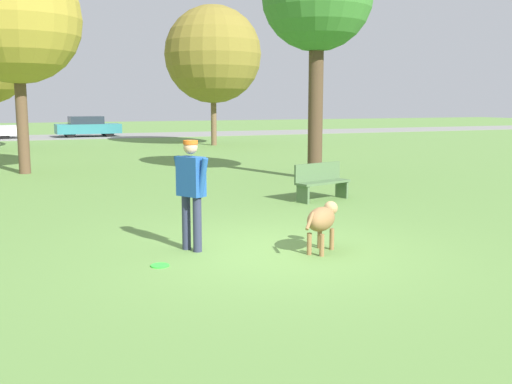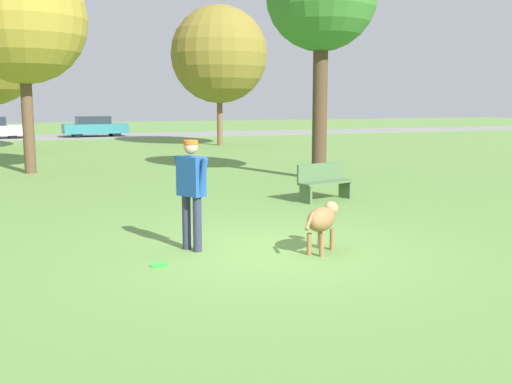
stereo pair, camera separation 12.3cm
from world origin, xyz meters
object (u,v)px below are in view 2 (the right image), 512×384
at_px(tree_mid_center, 22,20).
at_px(parked_car_teal, 95,127).
at_px(person, 191,186).
at_px(dog, 322,220).
at_px(tree_far_right, 219,55).
at_px(frisbee, 159,265).
at_px(park_bench, 324,181).

bearing_deg(tree_mid_center, parked_car_teal, 77.63).
bearing_deg(tree_mid_center, person, -79.84).
height_order(dog, tree_far_right, tree_far_right).
relative_size(frisbee, park_bench, 0.18).
height_order(tree_mid_center, park_bench, tree_mid_center).
bearing_deg(frisbee, person, 45.89).
distance_m(person, tree_far_right, 22.30).
bearing_deg(dog, person, 114.42).
bearing_deg(person, parked_car_teal, 147.44).
relative_size(person, tree_mid_center, 0.25).
height_order(dog, tree_mid_center, tree_mid_center).
bearing_deg(person, tree_far_right, 132.21).
height_order(person, tree_far_right, tree_far_right).
distance_m(tree_mid_center, park_bench, 10.92).
relative_size(frisbee, parked_car_teal, 0.06).
distance_m(person, dog, 2.02).
relative_size(dog, tree_mid_center, 0.14).
distance_m(tree_far_right, parked_car_teal, 12.01).
relative_size(tree_far_right, park_bench, 4.81).
bearing_deg(park_bench, tree_far_right, 63.18).
distance_m(tree_far_right, tree_mid_center, 13.22).
bearing_deg(person, tree_mid_center, 161.73).
xyz_separation_m(person, frisbee, (-0.66, -0.68, -0.98)).
bearing_deg(tree_far_right, person, -109.36).
xyz_separation_m(dog, tree_mid_center, (-3.83, 12.21, 4.18)).
distance_m(frisbee, park_bench, 6.23).
xyz_separation_m(tree_far_right, parked_car_teal, (-5.06, 10.17, -3.92)).
xyz_separation_m(tree_far_right, tree_mid_center, (-9.34, -9.35, 0.10)).
relative_size(person, tree_far_right, 0.24).
distance_m(frisbee, tree_mid_center, 13.03).
xyz_separation_m(person, tree_far_right, (7.30, 20.76, 3.58)).
height_order(frisbee, park_bench, park_bench).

